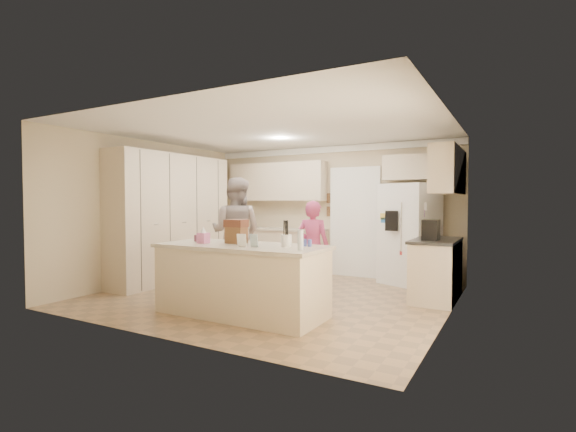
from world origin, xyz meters
The scene contains 41 objects.
floor centered at (0.00, 0.00, -0.01)m, with size 5.20×4.60×0.02m, color #957552.
ceiling centered at (0.00, 0.00, 2.61)m, with size 5.20×4.60×0.02m, color white.
wall_back centered at (0.00, 2.31, 1.30)m, with size 5.20×0.02×2.60m, color beige.
wall_front centered at (0.00, -2.31, 1.30)m, with size 5.20×0.02×2.60m, color beige.
wall_left centered at (-2.61, 0.00, 1.30)m, with size 0.02×4.60×2.60m, color beige.
wall_right centered at (2.61, 0.00, 1.30)m, with size 0.02×4.60×2.60m, color beige.
crown_back centered at (0.00, 2.26, 2.53)m, with size 5.20×0.08×0.12m, color white.
pantry_bank centered at (-2.30, 0.20, 1.18)m, with size 0.60×2.60×2.35m, color beige.
back_base_cab centered at (-1.15, 2.00, 0.44)m, with size 2.20×0.60×0.88m, color beige.
back_countertop centered at (-1.15, 1.99, 0.90)m, with size 2.24×0.63×0.04m, color #BEB2A0.
back_upper_cab centered at (-1.15, 2.12, 1.90)m, with size 2.20×0.35×0.80m, color beige.
doorway_opening centered at (0.55, 2.28, 1.05)m, with size 0.90×0.06×2.10m, color black.
doorway_casing centered at (0.55, 2.24, 1.05)m, with size 1.02×0.03×2.22m, color white.
wall_frame_upper centered at (0.02, 2.27, 1.55)m, with size 0.15×0.02×0.20m, color brown.
wall_frame_lower centered at (0.02, 2.27, 1.28)m, with size 0.15×0.02×0.20m, color brown.
refrigerator centered at (1.67, 1.97, 0.90)m, with size 0.90×0.70×1.80m, color white.
fridge_seam centered at (1.67, 1.62, 0.90)m, with size 0.01×0.02×1.78m, color gray.
fridge_dispenser centered at (1.45, 1.61, 1.15)m, with size 0.22×0.03×0.35m, color black.
fridge_handle_l centered at (1.62, 1.60, 1.05)m, with size 0.02×0.02×0.85m, color silver.
fridge_handle_r centered at (1.72, 1.60, 1.05)m, with size 0.02×0.02×0.85m, color silver.
over_fridge_cab centered at (1.65, 2.12, 2.10)m, with size 0.95×0.35×0.45m, color beige.
right_base_cab centered at (2.30, 1.00, 0.44)m, with size 0.60×1.20×0.88m, color beige.
right_countertop centered at (2.29, 1.00, 0.90)m, with size 0.63×1.24×0.04m, color #2D2B28.
right_upper_cab centered at (2.43, 1.20, 1.95)m, with size 0.35×1.50×0.70m, color beige.
coffee_maker centered at (2.25, 0.80, 1.07)m, with size 0.22×0.28×0.30m, color black.
island_base centered at (0.20, -1.10, 0.44)m, with size 2.20×0.90×0.88m, color beige.
island_top centered at (0.20, -1.10, 0.90)m, with size 2.28×0.96×0.05m, color #BEB2A0.
utensil_crock centered at (0.85, -1.05, 1.00)m, with size 0.13×0.13×0.15m, color white.
tissue_box centered at (-0.35, -1.20, 1.00)m, with size 0.13×0.13×0.14m, color pink.
tissue_plume centered at (-0.35, -1.20, 1.10)m, with size 0.08×0.08×0.08m, color white.
dollhouse_body centered at (0.05, -1.00, 1.04)m, with size 0.26×0.18×0.22m, color brown.
dollhouse_roof centered at (0.05, -1.00, 1.20)m, with size 0.28×0.20×0.10m, color #592D1E.
jam_jar centered at (-0.60, -1.05, 0.97)m, with size 0.07×0.07×0.09m, color #59263F.
greeting_card_a centered at (0.35, -1.30, 1.01)m, with size 0.12×0.01×0.16m, color white.
greeting_card_b centered at (0.50, -1.25, 1.01)m, with size 0.12×0.01×0.16m, color silver.
water_bottle centered at (1.15, -1.25, 1.04)m, with size 0.07×0.07×0.24m, color silver.
shaker_salt centered at (1.02, -0.88, 0.97)m, with size 0.05×0.05×0.09m, color #4453B4.
shaker_pepper centered at (1.09, -0.88, 0.97)m, with size 0.05×0.05×0.09m, color #4453B4.
teen_boy centered at (-0.94, 0.35, 0.95)m, with size 0.92×0.72×1.90m, color gray.
teen_girl centered at (0.52, 0.42, 0.75)m, with size 0.55×0.36×1.50m, color #BE394F.
fridge_magnets centered at (1.67, 1.61, 0.90)m, with size 0.76×0.02×1.44m, color tan, non-canonical shape.
Camera 1 is at (3.36, -5.55, 1.50)m, focal length 26.00 mm.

